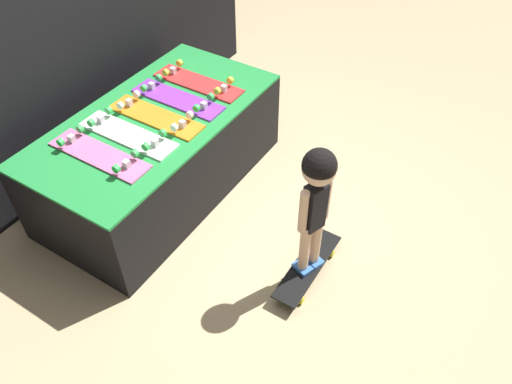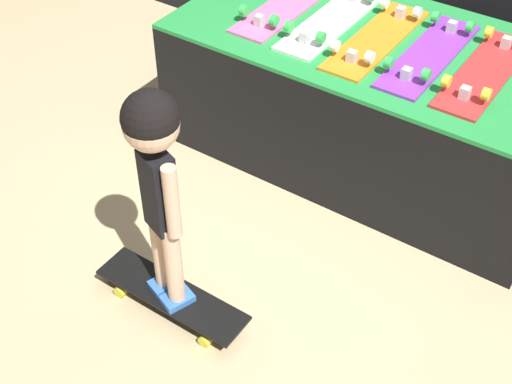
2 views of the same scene
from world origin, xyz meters
name	(u,v)px [view 1 (image 1 of 2)]	position (x,y,z in m)	size (l,w,h in m)	color
ground_plane	(230,215)	(0.00, 0.00, 0.00)	(16.00, 16.00, 0.00)	tan
back_wall	(61,24)	(0.00, 1.38, 1.18)	(4.19, 0.10, 2.37)	black
display_rack	(160,153)	(0.00, 0.64, 0.34)	(1.93, 0.99, 0.68)	black
skateboard_pink_on_rack	(99,154)	(-0.52, 0.65, 0.69)	(0.20, 0.74, 0.09)	pink
skateboard_white_on_rack	(128,134)	(-0.26, 0.64, 0.69)	(0.20, 0.74, 0.09)	white
skateboard_orange_on_rack	(156,116)	(0.00, 0.61, 0.69)	(0.20, 0.74, 0.09)	orange
skateboard_purple_on_rack	(178,98)	(0.26, 0.62, 0.69)	(0.20, 0.74, 0.09)	purple
skateboard_red_on_rack	(198,82)	(0.52, 0.62, 0.69)	(0.20, 0.74, 0.09)	red
skateboard_on_floor	(308,267)	(-0.17, -0.75, 0.07)	(0.69, 0.18, 0.09)	black
child	(316,191)	(-0.17, -0.75, 0.78)	(0.23, 0.20, 0.99)	#3870C6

